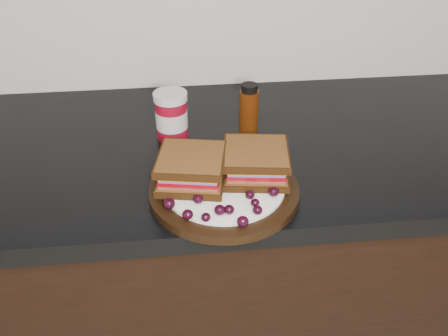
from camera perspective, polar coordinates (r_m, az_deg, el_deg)
The scene contains 31 objects.
base_cabinets at distance 1.39m, azimuth -1.08°, elevation -13.84°, with size 3.96×0.58×0.86m, color black.
countertop at distance 1.10m, azimuth -1.33°, elevation 2.02°, with size 3.98×0.60×0.04m, color black.
plate at distance 0.93m, azimuth 0.00°, elevation -2.60°, with size 0.28×0.28×0.02m, color black.
sandwich_left at distance 0.92m, azimuth -3.75°, elevation -0.06°, with size 0.12×0.12×0.06m, color brown, non-canonical shape.
sandwich_right at distance 0.93m, azimuth 3.65°, elevation 0.65°, with size 0.12×0.12×0.05m, color brown, non-canonical shape.
grape_0 at distance 0.86m, azimuth -6.30°, elevation -4.07°, with size 0.02×0.02×0.02m, color black.
grape_1 at distance 0.87m, azimuth -2.98°, elevation -3.55°, with size 0.02×0.02×0.02m, color black.
grape_2 at distance 0.84m, azimuth -4.16°, elevation -5.32°, with size 0.02×0.02×0.02m, color black.
grape_3 at distance 0.84m, azimuth -2.08°, elevation -5.64°, with size 0.02×0.02×0.02m, color black.
grape_4 at distance 0.85m, azimuth -0.48°, elevation -4.83°, with size 0.02×0.02×0.02m, color black.
grape_5 at distance 0.85m, azimuth 0.59°, elevation -4.78°, with size 0.02×0.02×0.02m, color black.
grape_6 at distance 0.82m, azimuth 2.17°, elevation -6.12°, with size 0.02×0.02×0.02m, color black.
grape_7 at distance 0.85m, azimuth 3.86°, elevation -4.82°, with size 0.02×0.02×0.02m, color black.
grape_8 at distance 0.87m, azimuth 3.58°, elevation -3.99°, with size 0.02×0.02×0.01m, color black.
grape_9 at distance 0.88m, azimuth 2.99°, elevation -3.07°, with size 0.02×0.02×0.02m, color black.
grape_10 at distance 0.89m, azimuth 5.69°, elevation -2.70°, with size 0.02×0.02×0.02m, color black.
grape_11 at distance 0.91m, azimuth 5.27°, elevation -2.00°, with size 0.02×0.02×0.02m, color black.
grape_12 at distance 0.92m, azimuth 5.90°, elevation -1.61°, with size 0.02×0.02×0.02m, color black.
grape_13 at distance 0.94m, azimuth 5.17°, elevation -0.51°, with size 0.02×0.02×0.02m, color black.
grape_14 at distance 0.96m, azimuth 3.79°, elevation 0.28°, with size 0.02×0.02×0.01m, color black.
grape_15 at distance 0.95m, azimuth 2.93°, elevation -0.08°, with size 0.02×0.02×0.02m, color black.
grape_16 at distance 0.95m, azimuth -4.10°, elevation 0.02°, with size 0.02×0.02×0.02m, color black.
grape_17 at distance 0.94m, azimuth -4.17°, elevation -0.42°, with size 0.02×0.02×0.02m, color black.
grape_18 at distance 0.93m, azimuth -4.72°, elevation -1.23°, with size 0.02×0.02×0.02m, color black.
grape_19 at distance 0.92m, azimuth -5.23°, elevation -1.36°, with size 0.02×0.02×0.02m, color black.
grape_20 at distance 0.89m, azimuth -3.72°, elevation -2.93°, with size 0.02×0.02×0.01m, color black.
grape_21 at distance 0.94m, azimuth -2.54°, elevation -0.56°, with size 0.02×0.02×0.01m, color black.
grape_22 at distance 0.92m, azimuth -3.90°, elevation -1.24°, with size 0.02×0.02×0.02m, color black.
grape_23 at distance 0.93m, azimuth -6.44°, elevation -1.19°, with size 0.02×0.02×0.02m, color black.
condiment_jar at distance 1.09m, azimuth -6.03°, elevation 6.00°, with size 0.07×0.07×0.11m, color maroon.
oil_bottle at distance 1.10m, azimuth 2.85°, elevation 6.71°, with size 0.04×0.04×0.12m, color #461C07.
Camera 1 is at (-0.08, 0.77, 1.47)m, focal length 40.00 mm.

